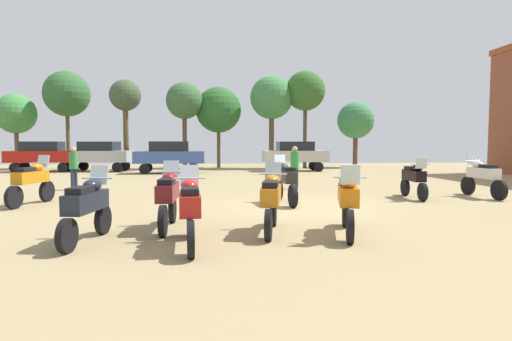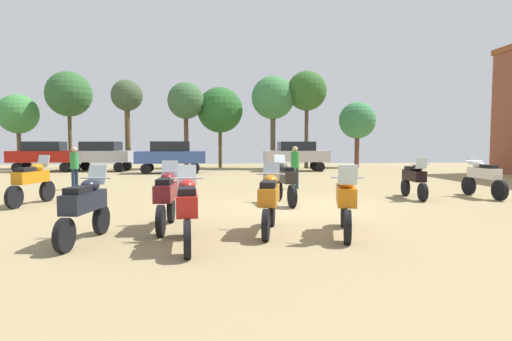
{
  "view_description": "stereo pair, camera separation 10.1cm",
  "coord_description": "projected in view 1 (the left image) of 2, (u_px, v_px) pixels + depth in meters",
  "views": [
    {
      "loc": [
        -2.31,
        -12.18,
        1.89
      ],
      "look_at": [
        -0.97,
        2.71,
        0.91
      ],
      "focal_mm": 28.83,
      "sensor_mm": 36.0,
      "label": 1
    },
    {
      "loc": [
        -2.21,
        -12.19,
        1.89
      ],
      "look_at": [
        -0.97,
        2.71,
        0.91
      ],
      "focal_mm": 28.83,
      "sensor_mm": 36.0,
      "label": 2
    }
  ],
  "objects": [
    {
      "name": "tree_8",
      "position": [
        67.0,
        94.0,
        30.58
      ],
      "size": [
        3.36,
        3.36,
        7.24
      ],
      "color": "brown",
      "rests_on": "ground"
    },
    {
      "name": "person_1",
      "position": [
        74.0,
        165.0,
        16.58
      ],
      "size": [
        0.45,
        0.45,
        1.74
      ],
      "rotation": [
        0.0,
        0.0,
        4.27
      ],
      "color": "#1F2D42",
      "rests_on": "ground"
    },
    {
      "name": "tree_2",
      "position": [
        272.0,
        98.0,
        30.98
      ],
      "size": [
        3.25,
        3.25,
        6.95
      ],
      "color": "brown",
      "rests_on": "ground"
    },
    {
      "name": "person_2",
      "position": [
        295.0,
        164.0,
        16.88
      ],
      "size": [
        0.36,
        0.36,
        1.76
      ],
      "rotation": [
        0.0,
        0.0,
        3.19
      ],
      "color": "#203644",
      "rests_on": "ground"
    },
    {
      "name": "car_4",
      "position": [
        295.0,
        154.0,
        27.85
      ],
      "size": [
        4.33,
        1.88,
        2.0
      ],
      "rotation": [
        0.0,
        0.0,
        1.59
      ],
      "color": "black",
      "rests_on": "ground"
    },
    {
      "name": "motorcycle_9",
      "position": [
        168.0,
        196.0,
        8.98
      ],
      "size": [
        0.62,
        2.15,
        1.48
      ],
      "rotation": [
        0.0,
        0.0,
        -0.02
      ],
      "color": "black",
      "rests_on": "ground"
    },
    {
      "name": "motorcycle_2",
      "position": [
        482.0,
        176.0,
        14.25
      ],
      "size": [
        0.62,
        2.2,
        1.5
      ],
      "rotation": [
        0.0,
        0.0,
        0.07
      ],
      "color": "black",
      "rests_on": "ground"
    },
    {
      "name": "car_1",
      "position": [
        43.0,
        154.0,
        27.09
      ],
      "size": [
        4.37,
        1.97,
        2.0
      ],
      "rotation": [
        0.0,
        0.0,
        1.61
      ],
      "color": "black",
      "rests_on": "ground"
    },
    {
      "name": "motorcycle_7",
      "position": [
        87.0,
        205.0,
        7.74
      ],
      "size": [
        0.64,
        2.07,
        1.44
      ],
      "rotation": [
        0.0,
        0.0,
        -0.14
      ],
      "color": "black",
      "rests_on": "ground"
    },
    {
      "name": "tree_7",
      "position": [
        219.0,
        110.0,
        31.63
      ],
      "size": [
        3.51,
        3.51,
        6.21
      ],
      "color": "brown",
      "rests_on": "ground"
    },
    {
      "name": "tree_5",
      "position": [
        305.0,
        92.0,
        30.92
      ],
      "size": [
        2.98,
        2.98,
        7.32
      ],
      "color": "#4D3F32",
      "rests_on": "ground"
    },
    {
      "name": "car_2",
      "position": [
        170.0,
        155.0,
        25.83
      ],
      "size": [
        4.38,
        2.01,
        2.0
      ],
      "rotation": [
        0.0,
        0.0,
        1.62
      ],
      "color": "black",
      "rests_on": "ground"
    },
    {
      "name": "tree_3",
      "position": [
        356.0,
        121.0,
        32.08
      ],
      "size": [
        2.85,
        2.85,
        5.11
      ],
      "color": "brown",
      "rests_on": "ground"
    },
    {
      "name": "ground_plane",
      "position": [
        296.0,
        206.0,
        12.43
      ],
      "size": [
        44.0,
        52.0,
        0.02
      ],
      "color": "#9A865B"
    },
    {
      "name": "motorcycle_10",
      "position": [
        348.0,
        199.0,
        8.39
      ],
      "size": [
        0.79,
        2.22,
        1.48
      ],
      "rotation": [
        0.0,
        0.0,
        2.89
      ],
      "color": "black",
      "rests_on": "ground"
    },
    {
      "name": "tree_4",
      "position": [
        184.0,
        102.0,
        30.44
      ],
      "size": [
        2.72,
        2.72,
        6.41
      ],
      "color": "brown",
      "rests_on": "ground"
    },
    {
      "name": "motorcycle_13",
      "position": [
        271.0,
        199.0,
        8.6
      ],
      "size": [
        0.7,
        2.06,
        1.46
      ],
      "rotation": [
        0.0,
        0.0,
        -0.2
      ],
      "color": "black",
      "rests_on": "ground"
    },
    {
      "name": "tree_1",
      "position": [
        125.0,
        98.0,
        29.81
      ],
      "size": [
        2.26,
        2.26,
        6.5
      ],
      "color": "brown",
      "rests_on": "ground"
    },
    {
      "name": "motorcycle_11",
      "position": [
        32.0,
        181.0,
        12.46
      ],
      "size": [
        0.72,
        2.18,
        1.51
      ],
      "rotation": [
        0.0,
        0.0,
        -0.2
      ],
      "color": "black",
      "rests_on": "ground"
    },
    {
      "name": "motorcycle_3",
      "position": [
        285.0,
        180.0,
        12.75
      ],
      "size": [
        0.63,
        2.26,
        1.51
      ],
      "rotation": [
        0.0,
        0.0,
        0.12
      ],
      "color": "black",
      "rests_on": "ground"
    },
    {
      "name": "motorcycle_8",
      "position": [
        414.0,
        178.0,
        13.97
      ],
      "size": [
        0.62,
        2.07,
        1.44
      ],
      "rotation": [
        0.0,
        0.0,
        3.08
      ],
      "color": "black",
      "rests_on": "ground"
    },
    {
      "name": "car_3",
      "position": [
        100.0,
        154.0,
        27.58
      ],
      "size": [
        4.51,
        2.37,
        2.0
      ],
      "rotation": [
        0.0,
        0.0,
        1.43
      ],
      "color": "black",
      "rests_on": "ground"
    },
    {
      "name": "motorcycle_4",
      "position": [
        190.0,
        207.0,
        7.43
      ],
      "size": [
        0.62,
        2.14,
        1.46
      ],
      "rotation": [
        0.0,
        0.0,
        0.08
      ],
      "color": "black",
      "rests_on": "ground"
    },
    {
      "name": "tree_6",
      "position": [
        16.0,
        114.0,
        30.09
      ],
      "size": [
        2.9,
        2.9,
        5.5
      ],
      "color": "brown",
      "rests_on": "ground"
    }
  ]
}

